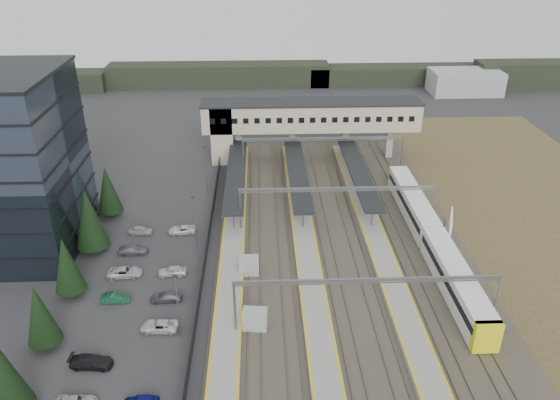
{
  "coord_description": "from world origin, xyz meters",
  "views": [
    {
      "loc": [
        1.0,
        -54.53,
        40.24
      ],
      "look_at": [
        3.76,
        16.59,
        4.0
      ],
      "focal_mm": 35.0,
      "sensor_mm": 36.0,
      "label": 1
    }
  ],
  "objects_px": {
    "relay_cabin_near": "(255,320)",
    "relay_cabin_far": "(249,266)",
    "footbridge": "(296,119)",
    "billboard": "(451,225)",
    "train": "(432,239)"
  },
  "relations": [
    {
      "from": "footbridge",
      "to": "billboard",
      "type": "height_order",
      "value": "footbridge"
    },
    {
      "from": "footbridge",
      "to": "train",
      "type": "relative_size",
      "value": 1.0
    },
    {
      "from": "relay_cabin_near",
      "to": "relay_cabin_far",
      "type": "xyz_separation_m",
      "value": [
        -0.78,
        10.56,
        0.02
      ]
    },
    {
      "from": "relay_cabin_near",
      "to": "billboard",
      "type": "distance_m",
      "value": 31.73
    },
    {
      "from": "train",
      "to": "billboard",
      "type": "height_order",
      "value": "billboard"
    },
    {
      "from": "footbridge",
      "to": "billboard",
      "type": "relative_size",
      "value": 7.63
    },
    {
      "from": "relay_cabin_far",
      "to": "billboard",
      "type": "relative_size",
      "value": 0.48
    },
    {
      "from": "train",
      "to": "billboard",
      "type": "relative_size",
      "value": 7.65
    },
    {
      "from": "relay_cabin_far",
      "to": "footbridge",
      "type": "distance_m",
      "value": 39.74
    },
    {
      "from": "relay_cabin_far",
      "to": "train",
      "type": "relative_size",
      "value": 0.06
    },
    {
      "from": "footbridge",
      "to": "relay_cabin_far",
      "type": "bearing_deg",
      "value": -102.4
    },
    {
      "from": "relay_cabin_near",
      "to": "train",
      "type": "bearing_deg",
      "value": 31.6
    },
    {
      "from": "relay_cabin_far",
      "to": "billboard",
      "type": "distance_m",
      "value": 28.45
    },
    {
      "from": "footbridge",
      "to": "billboard",
      "type": "xyz_separation_m",
      "value": [
        19.32,
        -32.17,
        -4.85
      ]
    },
    {
      "from": "relay_cabin_far",
      "to": "billboard",
      "type": "height_order",
      "value": "billboard"
    }
  ]
}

